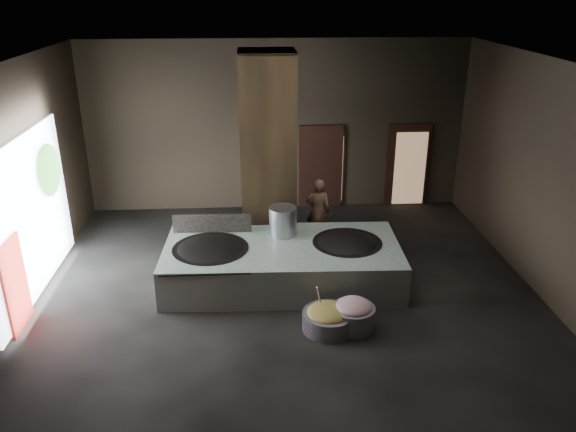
{
  "coord_description": "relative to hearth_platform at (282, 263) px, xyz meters",
  "views": [
    {
      "loc": [
        -0.64,
        -10.05,
        5.8
      ],
      "look_at": [
        0.07,
        0.79,
        1.25
      ],
      "focal_mm": 35.0,
      "sensor_mm": 36.0,
      "label": 1
    }
  ],
  "objects": [
    {
      "name": "doorway_near_glow",
      "position": [
        1.51,
        4.25,
        0.63
      ],
      "size": [
        0.77,
        0.04,
        1.83
      ],
      "primitive_type": "cube",
      "color": "#8C6647",
      "rests_on": "ground"
    },
    {
      "name": "wok_right",
      "position": [
        1.35,
        0.05,
        0.33
      ],
      "size": [
        1.41,
        1.41,
        0.4
      ],
      "primitive_type": "ellipsoid",
      "color": "black",
      "rests_on": "hearth_platform"
    },
    {
      "name": "meat_basin",
      "position": [
        1.18,
        -1.79,
        -0.2
      ],
      "size": [
        0.97,
        0.97,
        0.43
      ],
      "primitive_type": "cylinder",
      "rotation": [
        0.0,
        0.0,
        0.29
      ],
      "color": "gray",
      "rests_on": "ground"
    },
    {
      "name": "pavilion_sliver",
      "position": [
        -4.79,
        -1.35,
        0.43
      ],
      "size": [
        0.05,
        0.9,
        1.7
      ],
      "primitive_type": "cube",
      "color": "maroon",
      "rests_on": "ground"
    },
    {
      "name": "hearth_platform",
      "position": [
        0.0,
        0.0,
        0.0
      ],
      "size": [
        4.87,
        2.45,
        0.83
      ],
      "primitive_type": "cube",
      "rotation": [
        0.0,
        0.0,
        -0.03
      ],
      "color": "#B7CCB9",
      "rests_on": "ground"
    },
    {
      "name": "wok_left",
      "position": [
        -1.45,
        -0.05,
        0.33
      ],
      "size": [
        1.51,
        1.51,
        0.42
      ],
      "primitive_type": "ellipsoid",
      "color": "black",
      "rests_on": "hearth_platform"
    },
    {
      "name": "left_opening",
      "position": [
        -4.86,
        -0.05,
        1.18
      ],
      "size": [
        0.04,
        4.2,
        3.1
      ],
      "primitive_type": "cube",
      "color": "white",
      "rests_on": "ground"
    },
    {
      "name": "back_wall",
      "position": [
        0.09,
        4.3,
        1.83
      ],
      "size": [
        10.0,
        0.1,
        4.5
      ],
      "primitive_type": "cube",
      "color": "black",
      "rests_on": "ground"
    },
    {
      "name": "pillar",
      "position": [
        -0.21,
        1.65,
        1.83
      ],
      "size": [
        1.2,
        1.2,
        4.5
      ],
      "primitive_type": "cube",
      "color": "black",
      "rests_on": "ground"
    },
    {
      "name": "tree_silhouette",
      "position": [
        -4.76,
        1.05,
        1.78
      ],
      "size": [
        0.28,
        1.1,
        1.1
      ],
      "primitive_type": "ellipsoid",
      "color": "#194714",
      "rests_on": "left_opening"
    },
    {
      "name": "floor",
      "position": [
        0.09,
        -0.25,
        -0.47
      ],
      "size": [
        10.0,
        9.0,
        0.1
      ],
      "primitive_type": "cube",
      "color": "black",
      "rests_on": "ground"
    },
    {
      "name": "wok_right_rim",
      "position": [
        1.35,
        0.05,
        0.4
      ],
      "size": [
        1.44,
        1.44,
        0.05
      ],
      "primitive_type": "cylinder",
      "color": "black",
      "rests_on": "hearth_platform"
    },
    {
      "name": "ladle",
      "position": [
        0.58,
        -1.65,
        0.13
      ],
      "size": [
        0.18,
        0.35,
        0.67
      ],
      "primitive_type": "cylinder",
      "rotation": [
        0.49,
        0.0,
        -0.43
      ],
      "color": "#A8ABB0",
      "rests_on": "veg_basin"
    },
    {
      "name": "platform_cap",
      "position": [
        0.0,
        0.0,
        0.4
      ],
      "size": [
        4.69,
        2.25,
        0.03
      ],
      "primitive_type": "cube",
      "color": "black",
      "rests_on": "hearth_platform"
    },
    {
      "name": "doorway_far_glow",
      "position": [
        3.75,
        4.16,
        0.63
      ],
      "size": [
        0.86,
        0.04,
        2.04
      ],
      "primitive_type": "cube",
      "color": "#8C6647",
      "rests_on": "ground"
    },
    {
      "name": "meat_fill",
      "position": [
        1.18,
        -1.79,
        0.03
      ],
      "size": [
        0.65,
        0.65,
        0.25
      ],
      "primitive_type": "ellipsoid",
      "color": "#BB707C",
      "rests_on": "meat_basin"
    },
    {
      "name": "right_wall",
      "position": [
        5.14,
        -0.25,
        1.83
      ],
      "size": [
        0.1,
        9.0,
        4.5
      ],
      "primitive_type": "cube",
      "color": "black",
      "rests_on": "ground"
    },
    {
      "name": "veg_fill",
      "position": [
        0.73,
        -1.8,
        -0.07
      ],
      "size": [
        0.77,
        0.77,
        0.24
      ],
      "primitive_type": "ellipsoid",
      "color": "#879C4B",
      "rests_on": "veg_basin"
    },
    {
      "name": "veg_basin",
      "position": [
        0.73,
        -1.8,
        -0.24
      ],
      "size": [
        0.94,
        0.94,
        0.35
      ],
      "primitive_type": "cylinder",
      "rotation": [
        0.0,
        0.0,
        0.01
      ],
      "color": "gray",
      "rests_on": "ground"
    },
    {
      "name": "stock_pot",
      "position": [
        0.05,
        0.55,
        0.71
      ],
      "size": [
        0.58,
        0.58,
        0.63
      ],
      "primitive_type": "cylinder",
      "color": "#A8ABB0",
      "rests_on": "hearth_platform"
    },
    {
      "name": "front_wall",
      "position": [
        0.09,
        -4.8,
        1.83
      ],
      "size": [
        10.0,
        0.1,
        4.5
      ],
      "primitive_type": "cube",
      "color": "black",
      "rests_on": "ground"
    },
    {
      "name": "ceiling",
      "position": [
        0.09,
        -0.25,
        4.13
      ],
      "size": [
        10.0,
        9.0,
        0.1
      ],
      "primitive_type": "cube",
      "color": "black",
      "rests_on": "back_wall"
    },
    {
      "name": "doorway_near",
      "position": [
        1.29,
        4.2,
        0.68
      ],
      "size": [
        1.18,
        0.08,
        2.38
      ],
      "primitive_type": "cube",
      "color": "black",
      "rests_on": "ground"
    },
    {
      "name": "wok_left_rim",
      "position": [
        -1.45,
        -0.05,
        0.4
      ],
      "size": [
        1.54,
        1.54,
        0.05
      ],
      "primitive_type": "cylinder",
      "color": "black",
      "rests_on": "hearth_platform"
    },
    {
      "name": "splash_guard",
      "position": [
        -1.45,
        0.75,
        0.61
      ],
      "size": [
        1.67,
        0.12,
        0.42
      ],
      "primitive_type": "cube",
      "rotation": [
        0.0,
        0.0,
        -0.03
      ],
      "color": "black",
      "rests_on": "hearth_platform"
    },
    {
      "name": "cook",
      "position": [
        0.96,
        1.91,
        0.37
      ],
      "size": [
        0.63,
        0.46,
        1.58
      ],
      "primitive_type": "imported",
      "rotation": [
        0.0,
        0.0,
        2.98
      ],
      "color": "#95684C",
      "rests_on": "ground"
    },
    {
      "name": "doorway_far",
      "position": [
        3.69,
        4.2,
        0.68
      ],
      "size": [
        1.18,
        0.08,
        2.38
      ],
      "primitive_type": "cube",
      "color": "black",
      "rests_on": "ground"
    },
    {
      "name": "left_wall",
      "position": [
        -4.96,
        -0.25,
        1.83
      ],
      "size": [
        0.1,
        9.0,
        4.5
      ],
      "primitive_type": "cube",
      "color": "black",
      "rests_on": "ground"
    }
  ]
}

